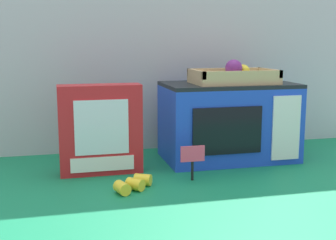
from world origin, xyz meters
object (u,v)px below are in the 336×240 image
at_px(loose_toy_banana, 134,184).
at_px(food_groups_crate, 234,77).
at_px(cookie_set_box, 100,130).
at_px(price_sign, 191,158).
at_px(toy_microwave, 228,121).

bearing_deg(loose_toy_banana, food_groups_crate, 31.62).
relative_size(food_groups_crate, cookie_set_box, 0.99).
bearing_deg(cookie_set_box, price_sign, -29.91).
height_order(toy_microwave, loose_toy_banana, toy_microwave).
bearing_deg(loose_toy_banana, toy_microwave, 34.17).
xyz_separation_m(toy_microwave, cookie_set_box, (-0.43, -0.07, 0.01)).
relative_size(toy_microwave, cookie_set_box, 1.61).
distance_m(price_sign, loose_toy_banana, 0.18).
relative_size(food_groups_crate, loose_toy_banana, 2.29).
bearing_deg(food_groups_crate, cookie_set_box, -173.64).
relative_size(price_sign, loose_toy_banana, 0.87).
xyz_separation_m(food_groups_crate, loose_toy_banana, (-0.37, -0.23, -0.26)).
distance_m(toy_microwave, price_sign, 0.28).
height_order(food_groups_crate, loose_toy_banana, food_groups_crate).
xyz_separation_m(toy_microwave, food_groups_crate, (0.01, -0.02, 0.15)).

